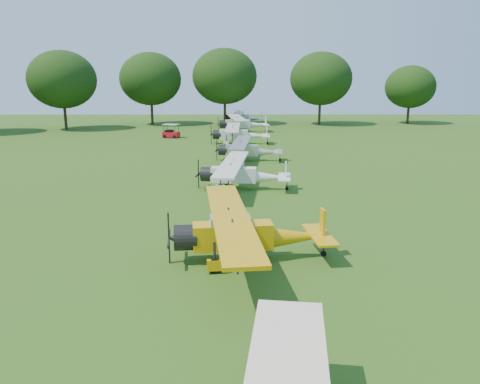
% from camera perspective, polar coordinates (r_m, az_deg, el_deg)
% --- Properties ---
extents(ground, '(160.00, 160.00, 0.00)m').
position_cam_1_polar(ground, '(26.64, -0.33, -3.31)').
color(ground, '#295314').
rests_on(ground, ground).
extents(tree_belt, '(137.36, 130.27, 14.52)m').
position_cam_1_polar(tree_belt, '(25.89, 7.82, 14.11)').
color(tree_belt, '#2F2412').
rests_on(tree_belt, ground).
extents(aircraft_2, '(7.24, 11.52, 2.26)m').
position_cam_1_polar(aircraft_2, '(20.37, 0.62, -4.80)').
color(aircraft_2, '#D59B08').
rests_on(aircraft_2, ground).
extents(aircraft_3, '(6.77, 10.77, 2.12)m').
position_cam_1_polar(aircraft_3, '(33.51, 0.08, 2.41)').
color(aircraft_3, white).
rests_on(aircraft_3, ground).
extents(aircraft_4, '(6.50, 10.35, 2.03)m').
position_cam_1_polar(aircraft_4, '(45.39, 0.86, 5.31)').
color(aircraft_4, silver).
rests_on(aircraft_4, ground).
extents(aircraft_5, '(7.24, 11.51, 2.27)m').
position_cam_1_polar(aircraft_5, '(57.40, -0.22, 7.21)').
color(aircraft_5, white).
rests_on(aircraft_5, ground).
extents(aircraft_6, '(7.72, 12.27, 2.41)m').
position_cam_1_polar(aircraft_6, '(70.46, 0.18, 8.47)').
color(aircraft_6, white).
rests_on(aircraft_6, ground).
extents(aircraft_7, '(7.13, 11.33, 2.24)m').
position_cam_1_polar(aircraft_7, '(83.17, 0.30, 9.19)').
color(aircraft_7, silver).
rests_on(aircraft_7, ground).
extents(golf_cart, '(2.41, 1.87, 1.82)m').
position_cam_1_polar(golf_cart, '(64.24, -8.43, 7.11)').
color(golf_cart, red).
rests_on(golf_cart, ground).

